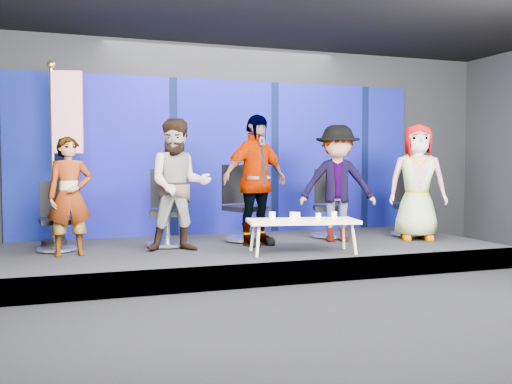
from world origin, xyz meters
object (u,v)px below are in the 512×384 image
coffee_table (303,222)px  chair_a (56,228)px  chair_c (243,216)px  panelist_d (338,183)px  mug_d (318,216)px  panelist_c (255,180)px  chair_d (329,215)px  panelist_a (70,196)px  mug_b (293,216)px  chair_b (167,221)px  flag_stand (62,149)px  panelist_e (417,182)px  chair_e (410,213)px  mug_e (334,215)px  panelist_b (179,185)px  mug_c (297,215)px  mug_a (272,216)px

coffee_table → chair_a: bearing=158.2°
chair_c → panelist_d: panelist_d is taller
chair_a → mug_d: chair_a is taller
panelist_c → coffee_table: (0.37, -0.86, -0.54)m
chair_d → mug_d: bearing=-101.2°
chair_c → coffee_table: 1.43m
panelist_a → panelist_c: 2.58m
chair_c → mug_b: 1.41m
chair_b → flag_stand: size_ratio=0.42×
chair_b → coffee_table: chair_b is taller
coffee_table → panelist_e: bearing=15.4°
chair_a → chair_e: (5.53, -0.16, 0.05)m
panelist_e → mug_d: size_ratio=21.37×
panelist_a → mug_d: size_ratio=18.30×
panelist_d → mug_d: 1.24m
mug_e → chair_d: bearing=66.3°
chair_e → mug_e: (-1.94, -1.07, 0.13)m
chair_b → panelist_b: bearing=-73.6°
chair_d → flag_stand: (-4.09, 0.18, 1.03)m
panelist_a → chair_b: panelist_a is taller
chair_a → coffee_table: (3.12, -1.25, 0.10)m
chair_c → mug_d: 1.55m
panelist_e → panelist_d: bearing=-167.0°
coffee_table → chair_d: bearing=51.8°
panelist_c → panelist_d: bearing=-20.0°
panelist_d → chair_d: bearing=98.1°
panelist_c → panelist_d: 1.33m
chair_a → chair_b: size_ratio=0.86×
chair_a → chair_e: size_ratio=0.86×
chair_a → panelist_d: panelist_d is taller
panelist_c → mug_d: size_ratio=22.55×
panelist_a → chair_c: bearing=6.9°
mug_c → chair_d: bearing=48.6°
mug_a → flag_stand: 3.12m
panelist_c → mug_a: 0.85m
panelist_e → flag_stand: bearing=-166.0°
chair_b → mug_c: chair_b is taller
panelist_b → chair_e: panelist_b is taller
mug_c → mug_e: mug_e is taller
chair_b → mug_e: bearing=-22.4°
chair_c → mug_e: (0.87, -1.36, 0.11)m
panelist_a → mug_b: (2.80, -0.80, -0.27)m
panelist_a → mug_d: bearing=-20.9°
mug_a → mug_b: bearing=-35.5°
chair_a → panelist_d: bearing=-11.6°
mug_a → chair_d: bearing=39.9°
chair_a → flag_stand: (0.09, 0.29, 1.08)m
coffee_table → mug_a: mug_a is taller
panelist_d → coffee_table: 1.37m
coffee_table → mug_e: size_ratio=16.75×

